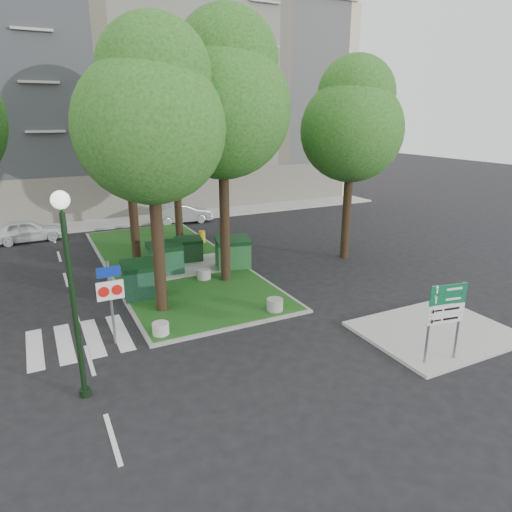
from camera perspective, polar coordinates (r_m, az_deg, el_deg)
ground at (r=16.30m, az=-4.07°, el=-9.27°), size 120.00×120.00×0.00m
median_island at (r=23.47m, az=-10.50°, el=-0.89°), size 6.00×16.00×0.12m
median_kerb at (r=23.47m, az=-10.50°, el=-0.92°), size 6.30×16.30×0.10m
sidewalk_corner at (r=17.21m, az=21.51°, el=-8.80°), size 5.00×4.00×0.12m
building_sidewalk at (r=33.27m, az=-16.50°, el=4.09°), size 42.00×3.00×0.12m
zebra_crossing at (r=16.77m, az=-18.19°, el=-9.33°), size 5.00×3.00×0.01m
apartment_building at (r=39.89m, az=-19.63°, el=17.43°), size 41.00×12.00×16.00m
tree_median_near_left at (r=16.58m, az=-12.94°, el=17.02°), size 5.20×5.20×10.53m
tree_median_near_right at (r=19.60m, az=-4.08°, el=19.34°), size 5.60×5.60×11.46m
tree_median_mid at (r=23.03m, az=-15.76°, el=15.96°), size 4.80×4.80×9.99m
tree_median_far at (r=26.74m, az=-10.26°, el=19.30°), size 5.80×5.80×11.93m
tree_street_right at (r=23.61m, az=12.02°, el=16.25°), size 5.00×5.00×10.06m
dumpster_a at (r=19.16m, az=-13.92°, el=-2.83°), size 1.71×1.25×1.52m
dumpster_b at (r=21.74m, az=-11.28°, el=-0.28°), size 1.62×1.16×1.48m
dumpster_c at (r=23.42m, az=-8.38°, el=0.84°), size 1.41×1.06×1.22m
dumpster_d at (r=22.18m, az=-2.90°, el=0.46°), size 1.86×1.48×1.53m
bollard_left at (r=16.01m, az=-11.83°, el=-8.86°), size 0.57×0.57×0.40m
bollard_right at (r=17.48m, az=2.37°, el=-6.08°), size 0.63×0.63×0.45m
bollard_mid at (r=20.85m, az=-6.55°, el=-2.23°), size 0.63×0.63×0.45m
litter_bin at (r=26.77m, az=-6.77°, el=2.44°), size 0.38×0.38×0.67m
street_lamp at (r=12.22m, az=-22.25°, el=-2.05°), size 0.44×0.44×5.57m
traffic_sign_pole at (r=15.40m, az=-17.76°, el=-4.27°), size 0.86×0.09×2.86m
directional_sign at (r=14.61m, az=22.61°, el=-6.32°), size 1.22×0.27×2.47m
car_white at (r=30.30m, az=-26.74°, el=2.87°), size 4.04×1.80×1.35m
car_silver at (r=32.23m, az=-9.22°, el=5.28°), size 4.12×1.61×1.34m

